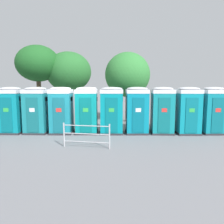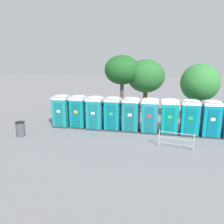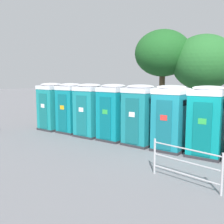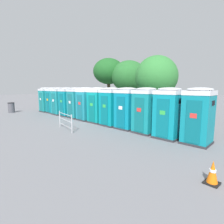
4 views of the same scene
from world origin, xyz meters
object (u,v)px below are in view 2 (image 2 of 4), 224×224
at_px(street_tree_1, 146,76).
at_px(trash_can, 21,129).
at_px(portapotty_6, 169,116).
at_px(portapotty_2, 95,112).
at_px(portapotty_5, 150,115).
at_px(portapotty_3, 113,113).
at_px(portapotty_4, 131,114).
at_px(portapotty_8, 211,118).
at_px(street_tree_2, 122,70).
at_px(portapotty_7, 190,117).
at_px(street_tree_0, 200,83).
at_px(event_barrier, 176,139).
at_px(portapotty_1, 79,111).
at_px(portapotty_0, 62,111).

height_order(street_tree_1, trash_can, street_tree_1).
xyz_separation_m(portapotty_6, street_tree_1, (-2.57, 6.01, 2.37)).
relative_size(portapotty_2, portapotty_5, 1.00).
distance_m(portapotty_2, portapotty_3, 1.38).
bearing_deg(portapotty_2, portapotty_4, 4.59).
xyz_separation_m(portapotty_3, portapotty_6, (4.13, 0.27, -0.00)).
xyz_separation_m(portapotty_5, portapotty_8, (4.13, 0.27, -0.00)).
bearing_deg(street_tree_2, portapotty_7, -39.61).
bearing_deg(street_tree_2, portapotty_2, -97.77).
bearing_deg(portapotty_7, portapotty_8, 4.12).
bearing_deg(portapotty_6, portapotty_5, -174.77).
bearing_deg(street_tree_2, portapotty_6, -47.15).
relative_size(portapotty_5, street_tree_0, 0.52).
height_order(street_tree_0, event_barrier, street_tree_0).
xyz_separation_m(portapotty_6, portapotty_8, (2.75, 0.15, -0.00)).
xyz_separation_m(street_tree_1, event_barrier, (3.06, -8.83, -3.09)).
relative_size(portapotty_1, street_tree_1, 0.48).
bearing_deg(event_barrier, portapotty_3, 151.10).
relative_size(portapotty_1, portapotty_3, 1.00).
bearing_deg(portapotty_1, portapotty_0, -172.68).
bearing_deg(portapotty_7, portapotty_5, -176.37).
height_order(portapotty_1, portapotty_4, same).
bearing_deg(portapotty_6, trash_can, -160.34).
height_order(portapotty_0, portapotty_4, same).
bearing_deg(portapotty_8, portapotty_4, -176.61).
bearing_deg(street_tree_2, portapotty_3, -83.43).
height_order(street_tree_0, street_tree_2, street_tree_2).
xyz_separation_m(portapotty_0, portapotty_7, (9.63, 0.61, -0.00)).
bearing_deg(portapotty_7, portapotty_4, -176.85).
bearing_deg(street_tree_0, event_barrier, -104.33).
bearing_deg(trash_can, portapotty_1, 46.49).
relative_size(portapotty_5, street_tree_2, 0.45).
height_order(portapotty_0, portapotty_1, same).
bearing_deg(portapotty_4, portapotty_0, -176.03).
relative_size(portapotty_2, trash_can, 2.49).
relative_size(portapotty_0, portapotty_6, 1.00).
bearing_deg(portapotty_3, event_barrier, -28.90).
distance_m(portapotty_6, street_tree_1, 6.96).
bearing_deg(portapotty_8, portapotty_2, -176.21).
bearing_deg(portapotty_2, portapotty_7, 3.73).
relative_size(portapotty_0, portapotty_5, 1.00).
bearing_deg(street_tree_2, street_tree_1, 22.38).
xyz_separation_m(portapotty_2, trash_can, (-4.36, -3.12, -0.77)).
height_order(portapotty_8, street_tree_1, street_tree_1).
height_order(portapotty_7, street_tree_2, street_tree_2).
bearing_deg(trash_can, portapotty_7, 17.63).
xyz_separation_m(portapotty_2, street_tree_2, (0.75, 5.52, 2.97)).
relative_size(portapotty_3, street_tree_1, 0.48).
height_order(portapotty_2, street_tree_0, street_tree_0).
height_order(portapotty_0, event_barrier, portapotty_0).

